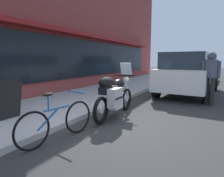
# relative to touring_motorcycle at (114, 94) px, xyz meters

# --- Properties ---
(ground_plane) EXTENTS (80.00, 80.00, 0.00)m
(ground_plane) POSITION_rel_touring_motorcycle_xyz_m (-0.54, -0.49, -0.61)
(ground_plane) COLOR #2D2D2D
(storefront_building) EXTENTS (19.76, 0.90, 7.99)m
(storefront_building) POSITION_rel_touring_motorcycle_xyz_m (5.34, 3.78, 3.30)
(storefront_building) COLOR brown
(storefront_building) RESTS_ON ground_plane
(sidewalk_curb) EXTENTS (30.00, 3.02, 0.12)m
(sidewalk_curb) POSITION_rel_touring_motorcycle_xyz_m (8.46, 2.11, -0.55)
(sidewalk_curb) COLOR #ACACAC
(sidewalk_curb) RESTS_ON ground_plane
(touring_motorcycle) EXTENTS (2.16, 0.68, 1.40)m
(touring_motorcycle) POSITION_rel_touring_motorcycle_xyz_m (0.00, 0.00, 0.00)
(touring_motorcycle) COLOR black
(touring_motorcycle) RESTS_ON ground_plane
(parked_bicycle) EXTENTS (1.66, 0.48, 0.92)m
(parked_bicycle) POSITION_rel_touring_motorcycle_xyz_m (-1.82, 0.24, -0.24)
(parked_bicycle) COLOR black
(parked_bicycle) RESTS_ON ground_plane
(parked_minivan) EXTENTS (4.91, 2.30, 1.77)m
(parked_minivan) POSITION_rel_touring_motorcycle_xyz_m (4.67, -1.26, 0.33)
(parked_minivan) COLOR silver
(parked_minivan) RESTS_ON ground_plane
(pedestrian_walking) EXTENTS (0.39, 0.56, 1.74)m
(pedestrian_walking) POSITION_rel_touring_motorcycle_xyz_m (2.73, -2.14, 0.49)
(pedestrian_walking) COLOR black
(pedestrian_walking) RESTS_ON ground_plane
(sandwich_board_sign) EXTENTS (0.55, 0.40, 0.87)m
(sandwich_board_sign) POSITION_rel_touring_motorcycle_xyz_m (-1.58, 1.99, -0.05)
(sandwich_board_sign) COLOR black
(sandwich_board_sign) RESTS_ON sidewalk_curb
(parked_car_down_block) EXTENTS (4.86, 2.21, 1.83)m
(parked_car_down_block) POSITION_rel_touring_motorcycle_xyz_m (12.33, -0.93, 0.36)
(parked_car_down_block) COLOR #1E598C
(parked_car_down_block) RESTS_ON ground_plane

